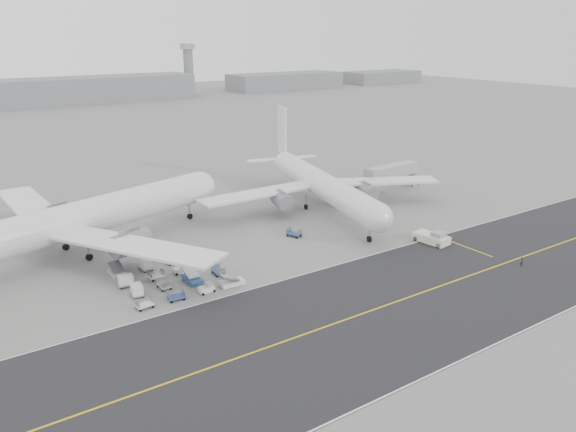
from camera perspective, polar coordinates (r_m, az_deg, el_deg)
ground at (r=96.27m, az=1.97°, el=-5.19°), size 700.00×700.00×0.00m
taxiway at (r=87.05m, az=11.75°, el=-8.24°), size 220.00×59.00×0.03m
horizon_buildings at (r=343.43m, az=-20.42°, el=10.72°), size 520.00×28.00×28.00m
control_tower at (r=369.76m, az=-10.07°, el=14.55°), size 7.00×7.00×31.25m
airliner_a at (r=106.04m, az=-20.76°, el=-0.40°), size 63.95×62.63×22.68m
airliner_b at (r=126.22m, az=3.34°, el=3.28°), size 55.72×56.97×19.97m
pushback_tug at (r=109.85m, az=14.45°, el=-2.18°), size 4.06×8.89×2.51m
jet_bridge at (r=143.77m, az=10.58°, el=4.41°), size 17.82×4.51×6.68m
gse_cluster at (r=93.11m, az=-11.56°, el=-6.42°), size 22.05×21.29×1.94m
stray_dolly at (r=110.16m, az=0.63°, el=-2.08°), size 2.55×3.16×1.69m
ground_crew_a at (r=104.15m, az=22.67°, el=-4.31°), size 0.70×0.57×1.65m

